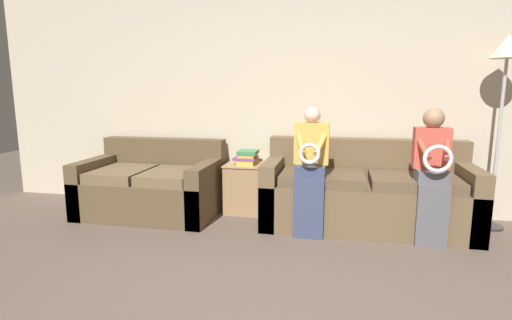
# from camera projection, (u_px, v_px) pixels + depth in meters

# --- Properties ---
(wall_back) EXTENTS (7.83, 0.06, 2.55)m
(wall_back) POSITION_uv_depth(u_px,v_px,m) (310.00, 100.00, 4.54)
(wall_back) COLOR beige
(wall_back) RESTS_ON ground_plane
(couch_main) EXTENTS (2.07, 0.85, 0.88)m
(couch_main) POSITION_uv_depth(u_px,v_px,m) (365.00, 195.00, 4.10)
(couch_main) COLOR brown
(couch_main) RESTS_ON ground_plane
(couch_side) EXTENTS (1.49, 0.96, 0.82)m
(couch_side) POSITION_uv_depth(u_px,v_px,m) (153.00, 187.00, 4.54)
(couch_side) COLOR brown
(couch_side) RESTS_ON ground_plane
(child_left_seated) EXTENTS (0.34, 0.37, 1.23)m
(child_left_seated) POSITION_uv_depth(u_px,v_px,m) (310.00, 167.00, 3.82)
(child_left_seated) COLOR #384260
(child_left_seated) RESTS_ON ground_plane
(child_right_seated) EXTENTS (0.32, 0.38, 1.23)m
(child_right_seated) POSITION_uv_depth(u_px,v_px,m) (432.00, 169.00, 3.59)
(child_right_seated) COLOR #56565B
(child_right_seated) RESTS_ON ground_plane
(side_shelf) EXTENTS (0.49, 0.44, 0.56)m
(side_shelf) POSITION_uv_depth(u_px,v_px,m) (247.00, 187.00, 4.59)
(side_shelf) COLOR #9E7A51
(side_shelf) RESTS_ON ground_plane
(book_stack) EXTENTS (0.26, 0.26, 0.16)m
(book_stack) POSITION_uv_depth(u_px,v_px,m) (247.00, 157.00, 4.52)
(book_stack) COLOR gold
(book_stack) RESTS_ON side_shelf
(floor_lamp) EXTENTS (0.32, 0.32, 1.91)m
(floor_lamp) POSITION_uv_depth(u_px,v_px,m) (506.00, 64.00, 3.81)
(floor_lamp) COLOR #2D2B28
(floor_lamp) RESTS_ON ground_plane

